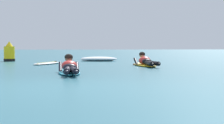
# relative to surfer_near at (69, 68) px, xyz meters

# --- Properties ---
(ground_plane) EXTENTS (120.00, 120.00, 0.00)m
(ground_plane) POSITION_rel_surfer_near_xyz_m (-0.28, 6.67, -0.14)
(ground_plane) COLOR #2D6B7A
(surfer_near) EXTENTS (0.54, 2.65, 0.54)m
(surfer_near) POSITION_rel_surfer_near_xyz_m (0.00, 0.00, 0.00)
(surfer_near) COLOR #2DB2D1
(surfer_near) RESTS_ON ground
(surfer_far) EXTENTS (0.59, 2.69, 0.53)m
(surfer_far) POSITION_rel_surfer_near_xyz_m (2.73, 3.41, -0.00)
(surfer_far) COLOR yellow
(surfer_far) RESTS_ON ground
(drifting_surfboard) EXTENTS (1.33, 2.24, 0.16)m
(drifting_surfboard) POSITION_rel_surfer_near_xyz_m (-0.68, 5.54, -0.10)
(drifting_surfboard) COLOR white
(drifting_surfboard) RESTS_ON ground
(whitewater_mid_right) EXTENTS (1.89, 1.43, 0.21)m
(whitewater_mid_right) POSITION_rel_surfer_near_xyz_m (1.63, 8.33, -0.04)
(whitewater_mid_right) COLOR white
(whitewater_mid_right) RESTS_ON ground
(channel_marker_buoy) EXTENTS (0.51, 0.51, 0.92)m
(channel_marker_buoy) POSITION_rel_surfer_near_xyz_m (-2.46, 8.53, 0.22)
(channel_marker_buoy) COLOR yellow
(channel_marker_buoy) RESTS_ON ground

